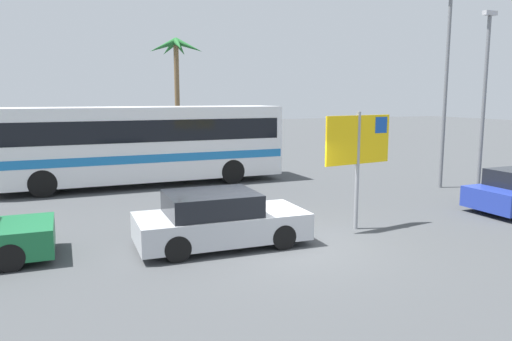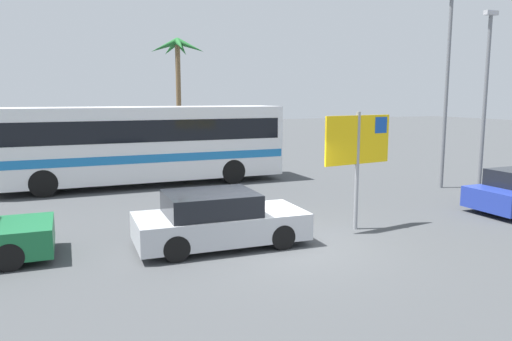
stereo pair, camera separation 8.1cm
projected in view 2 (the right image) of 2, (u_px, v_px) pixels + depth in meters
name	position (u px, v px, depth m)	size (l,w,h in m)	color
ground	(288.00, 246.00, 11.87)	(120.00, 120.00, 0.00)	#424447
bus_front_coach	(139.00, 141.00, 19.84)	(11.71, 2.55, 3.17)	white
ferry_sign	(359.00, 144.00, 13.11)	(2.19, 0.37, 3.20)	gray
car_silver	(218.00, 220.00, 11.87)	(4.15, 1.99, 1.32)	#B7BABF
lamp_post_left_side	(447.00, 82.00, 18.87)	(0.56, 0.20, 7.60)	slate
lamp_post_right_side	(485.00, 95.00, 18.20)	(0.56, 0.20, 6.67)	slate
palm_tree_seaside	(178.00, 58.00, 31.48)	(3.52, 3.52, 7.29)	brown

